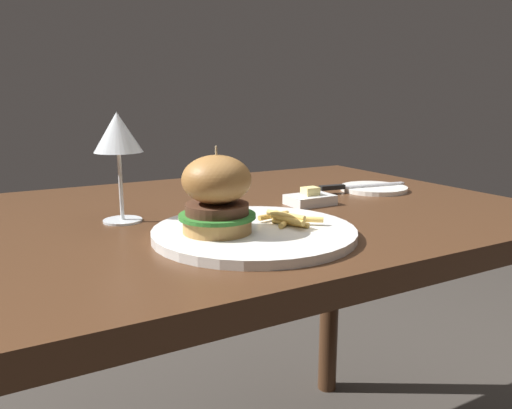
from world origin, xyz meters
name	(u,v)px	position (x,y,z in m)	size (l,w,h in m)	color
dining_table	(211,259)	(0.00, 0.00, 0.65)	(1.25, 0.81, 0.74)	#472B19
main_plate	(254,232)	(-0.01, -0.19, 0.75)	(0.32, 0.32, 0.01)	white
burger_sandwich	(217,194)	(-0.07, -0.18, 0.81)	(0.12, 0.12, 0.13)	#B78447
fries_pile	(287,219)	(0.05, -0.20, 0.76)	(0.08, 0.10, 0.02)	#EABC5B
wine_glass	(118,136)	(-0.16, 0.01, 0.89)	(0.08, 0.08, 0.19)	silver
bread_plate	(374,188)	(0.43, 0.01, 0.74)	(0.15, 0.15, 0.01)	white
table_knife	(355,186)	(0.38, 0.02, 0.75)	(0.22, 0.04, 0.01)	silver
butter_dish	(310,199)	(0.21, -0.04, 0.75)	(0.09, 0.06, 0.04)	white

